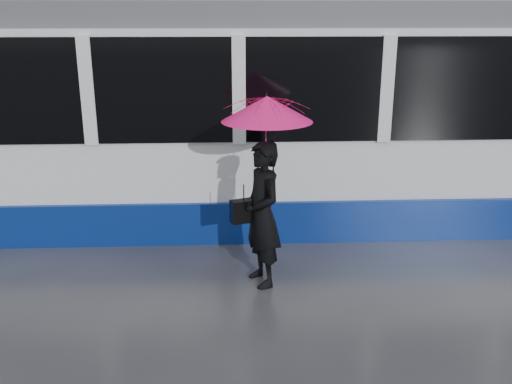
{
  "coord_description": "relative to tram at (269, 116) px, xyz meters",
  "views": [
    {
      "loc": [
        0.65,
        -6.39,
        3.22
      ],
      "look_at": [
        0.97,
        0.26,
        1.1
      ],
      "focal_mm": 40.0,
      "sensor_mm": 36.0,
      "label": 1
    }
  ],
  "objects": [
    {
      "name": "rails",
      "position": [
        -1.29,
        -0.0,
        -1.63
      ],
      "size": [
        34.0,
        1.51,
        0.02
      ],
      "color": "#3F3D38",
      "rests_on": "ground"
    },
    {
      "name": "ground",
      "position": [
        -1.29,
        -2.5,
        -1.64
      ],
      "size": [
        90.0,
        90.0,
        0.0
      ],
      "primitive_type": "plane",
      "color": "#2D2D33",
      "rests_on": "ground"
    },
    {
      "name": "tram",
      "position": [
        0.0,
        0.0,
        0.0
      ],
      "size": [
        26.0,
        2.56,
        3.35
      ],
      "color": "white",
      "rests_on": "ground"
    },
    {
      "name": "handbag",
      "position": [
        -0.48,
        -2.47,
        -0.7
      ],
      "size": [
        0.35,
        0.24,
        0.46
      ],
      "rotation": [
        0.0,
        0.0,
        0.36
      ],
      "color": "black",
      "rests_on": "ground"
    },
    {
      "name": "woman",
      "position": [
        -0.26,
        -2.49,
        -0.74
      ],
      "size": [
        0.63,
        0.76,
        1.79
      ],
      "primitive_type": "imported",
      "rotation": [
        0.0,
        0.0,
        -1.21
      ],
      "color": "black",
      "rests_on": "ground"
    },
    {
      "name": "umbrella",
      "position": [
        -0.21,
        -2.49,
        0.32
      ],
      "size": [
        1.36,
        1.36,
        1.21
      ],
      "rotation": [
        0.0,
        0.0,
        0.36
      ],
      "color": "#DE1285",
      "rests_on": "ground"
    }
  ]
}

